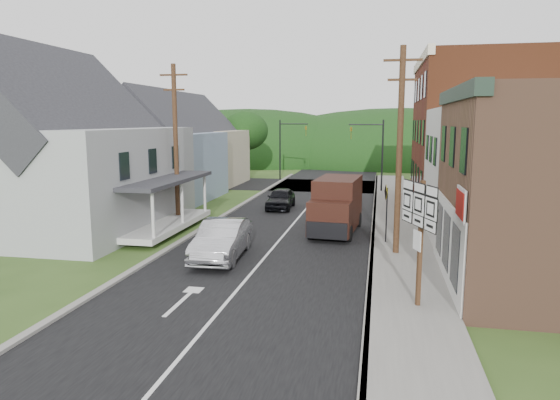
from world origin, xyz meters
The scene contains 24 objects.
ground centered at (0.00, 0.00, 0.00)m, with size 120.00×120.00×0.00m, color #2D4719.
road centered at (0.00, 10.00, 0.00)m, with size 9.00×90.00×0.02m, color black.
cross_road centered at (0.00, 27.00, 0.00)m, with size 60.00×9.00×0.02m, color black.
sidewalk_right centered at (5.90, 8.00, 0.07)m, with size 2.80×55.00×0.15m, color slate.
curb_right centered at (4.55, 8.00, 0.07)m, with size 0.20×55.00×0.15m, color slate.
curb_left centered at (-4.65, 8.00, 0.06)m, with size 0.30×55.00×0.12m, color slate.
storefront_white centered at (11.30, 7.50, 3.25)m, with size 8.00×7.00×6.50m, color silver.
storefront_red centered at (11.30, 17.00, 5.00)m, with size 8.00×12.00×10.00m, color brown.
house_gray centered at (-12.00, 6.00, 4.23)m, with size 10.20×12.24×8.35m.
house_blue centered at (-11.00, 17.00, 3.69)m, with size 7.14×8.16×7.28m.
house_cream centered at (-11.50, 26.00, 3.69)m, with size 7.14×8.16×7.28m.
utility_pole_right centered at (5.60, 3.50, 4.66)m, with size 1.60×0.26×9.00m.
utility_pole_left centered at (-6.50, 8.00, 4.66)m, with size 1.60×0.26×9.00m.
traffic_signal_right centered at (4.30, 23.50, 3.76)m, with size 2.87×0.20×6.00m.
traffic_signal_left centered at (-4.30, 30.50, 3.76)m, with size 2.87×0.20×6.00m.
tree_left_b centered at (-17.00, 12.00, 4.88)m, with size 4.80×4.80×6.94m.
tree_left_c centered at (-19.00, 20.00, 5.94)m, with size 5.80×5.80×8.41m.
tree_left_d centered at (-9.00, 32.00, 4.88)m, with size 4.80×4.80×6.94m.
forested_ridge centered at (0.00, 55.00, 0.00)m, with size 90.00×30.00×16.00m, color black.
silver_sedan centered at (-1.78, 1.56, 0.82)m, with size 1.74×4.98×1.64m, color silver.
dark_sedan centered at (-1.71, 14.22, 0.69)m, with size 1.63×4.06×1.38m, color black.
delivery_van centered at (2.61, 7.54, 1.47)m, with size 2.53×5.35×2.90m.
route_sign_cluster centered at (6.03, -2.93, 2.71)m, with size 0.91×2.13×3.96m.
warning_sign centered at (5.15, 5.42, 1.94)m, with size 0.17×0.77×2.80m.
Camera 1 is at (4.76, -18.48, 5.89)m, focal length 32.00 mm.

